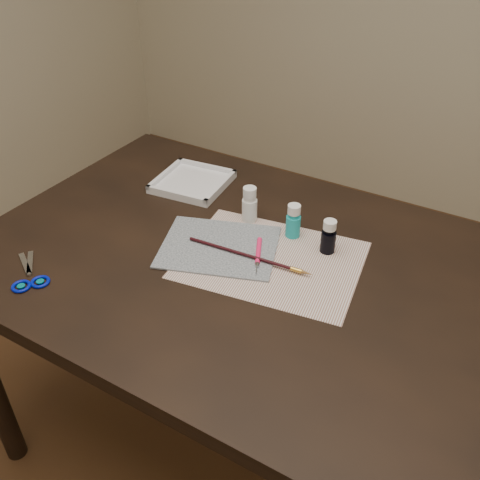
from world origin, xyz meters
The scene contains 11 objects.
ground centered at (0.00, 0.00, -0.01)m, with size 3.50×3.50×0.02m, color #422614.
table centered at (0.00, 0.00, 0.38)m, with size 1.30×0.90×0.75m, color black.
paper centered at (0.07, 0.03, 0.75)m, with size 0.42×0.32×0.00m, color silver.
canvas centered at (-0.06, 0.01, 0.75)m, with size 0.28×0.22×0.00m, color black.
paint_bottle_white centered at (-0.06, 0.15, 0.80)m, with size 0.04×0.04×0.10m, color white.
paint_bottle_cyan centered at (0.07, 0.14, 0.80)m, with size 0.04×0.04×0.09m, color #19AAB3.
paint_bottle_navy centered at (0.17, 0.13, 0.79)m, with size 0.04×0.04×0.09m, color black.
paintbrush centered at (0.02, 0.00, 0.76)m, with size 0.32×0.01×0.01m, color black, non-canonical shape.
craft_knife centered at (0.04, 0.01, 0.76)m, with size 0.15×0.01×0.01m, color #FB1E5F, non-canonical shape.
scissors centered at (-0.40, -0.31, 0.75)m, with size 0.17×0.09×0.01m, color silver, non-canonical shape.
palette_tray centered at (-0.30, 0.23, 0.76)m, with size 0.20×0.20×0.02m, color white.
Camera 1 is at (0.52, -0.89, 1.53)m, focal length 40.00 mm.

